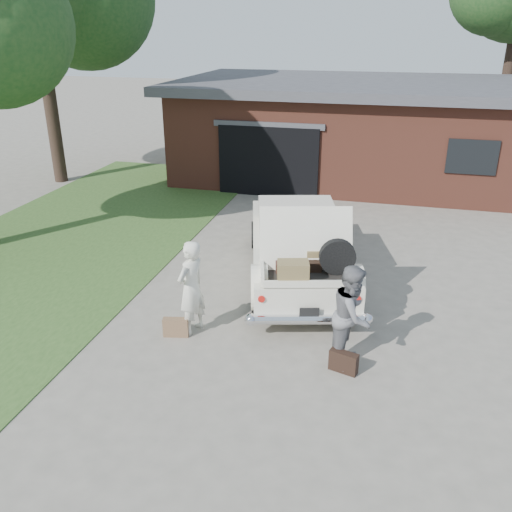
# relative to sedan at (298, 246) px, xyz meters

# --- Properties ---
(ground) EXTENTS (90.00, 90.00, 0.00)m
(ground) POSITION_rel_sedan_xyz_m (-0.53, -2.14, -0.76)
(ground) COLOR gray
(ground) RESTS_ON ground
(grass_strip) EXTENTS (6.00, 16.00, 0.02)m
(grass_strip) POSITION_rel_sedan_xyz_m (-6.03, 0.86, -0.75)
(grass_strip) COLOR #2D4C1E
(grass_strip) RESTS_ON ground
(house) EXTENTS (12.80, 7.80, 3.30)m
(house) POSITION_rel_sedan_xyz_m (0.45, 9.33, 0.91)
(house) COLOR brown
(house) RESTS_ON ground
(sedan) EXTENTS (3.24, 5.50, 2.07)m
(sedan) POSITION_rel_sedan_xyz_m (0.00, 0.00, 0.00)
(sedan) COLOR silver
(sedan) RESTS_ON ground
(woman_left) EXTENTS (0.60, 0.73, 1.74)m
(woman_left) POSITION_rel_sedan_xyz_m (-1.41, -2.67, 0.11)
(woman_left) COLOR silver
(woman_left) RESTS_ON ground
(woman_right) EXTENTS (0.76, 0.91, 1.70)m
(woman_right) POSITION_rel_sedan_xyz_m (1.40, -2.91, 0.09)
(woman_right) COLOR slate
(woman_right) RESTS_ON ground
(suitcase_left) EXTENTS (0.47, 0.23, 0.35)m
(suitcase_left) POSITION_rel_sedan_xyz_m (-1.65, -2.90, -0.59)
(suitcase_left) COLOR brown
(suitcase_left) RESTS_ON ground
(suitcase_right) EXTENTS (0.48, 0.27, 0.36)m
(suitcase_right) POSITION_rel_sedan_xyz_m (1.34, -3.24, -0.58)
(suitcase_right) COLOR black
(suitcase_right) RESTS_ON ground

